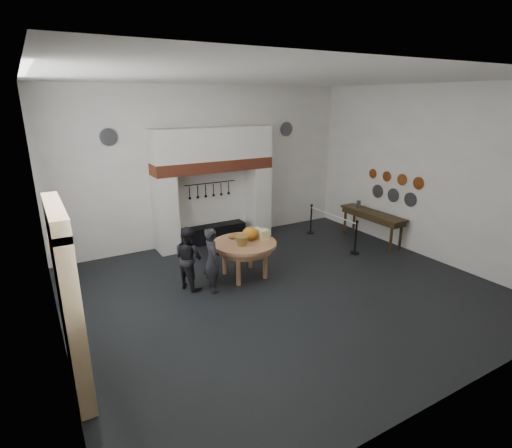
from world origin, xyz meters
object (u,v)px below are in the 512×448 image
visitor_near (212,260)px  visitor_far (189,258)px  barrier_post_near (356,238)px  barrier_post_far (311,220)px  work_table (244,244)px  iron_range (214,233)px  side_table (373,213)px

visitor_near → visitor_far: 0.57m
visitor_far → visitor_near: bearing=-156.9°
barrier_post_near → barrier_post_far: (0.00, 2.00, 0.00)m
work_table → visitor_far: visitor_far is taller
iron_range → work_table: bearing=-98.6°
side_table → barrier_post_near: 1.31m
visitor_near → barrier_post_far: (4.34, 2.08, -0.29)m
work_table → side_table: side_table is taller
iron_range → barrier_post_far: 3.10m
visitor_far → barrier_post_near: size_ratio=1.61×
visitor_near → barrier_post_near: bearing=-85.0°
visitor_far → iron_range: bearing=-56.9°
side_table → barrier_post_near: size_ratio=2.44×
side_table → barrier_post_near: (-1.13, -0.52, -0.42)m
iron_range → side_table: size_ratio=0.86×
visitor_near → work_table: bearing=-68.7°
visitor_near → barrier_post_near: size_ratio=1.64×
iron_range → visitor_far: bearing=-125.0°
barrier_post_near → visitor_near: bearing=-179.0°
work_table → visitor_near: visitor_near is taller
visitor_near → barrier_post_far: size_ratio=1.64×
iron_range → side_table: (4.10, -2.34, 0.62)m
iron_range → visitor_near: size_ratio=1.29×
visitor_near → side_table: visitor_near is taller
visitor_near → visitor_far: visitor_near is taller
iron_range → barrier_post_near: size_ratio=2.11×
visitor_far → work_table: bearing=-115.9°
visitor_near → barrier_post_far: bearing=-60.5°
visitor_far → barrier_post_near: visitor_far is taller
work_table → visitor_far: bearing=176.0°
visitor_far → barrier_post_far: visitor_far is taller
visitor_near → barrier_post_near: (4.34, 0.08, -0.29)m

